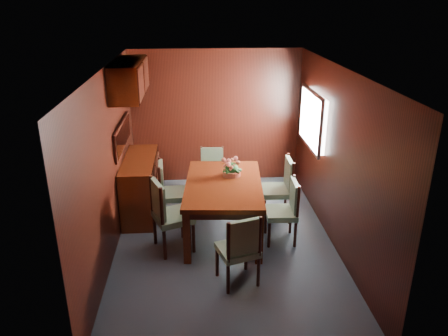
{
  "coord_description": "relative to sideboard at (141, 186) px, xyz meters",
  "views": [
    {
      "loc": [
        -0.39,
        -5.34,
        3.24
      ],
      "look_at": [
        0.0,
        0.16,
        1.05
      ],
      "focal_mm": 35.0,
      "sensor_mm": 36.0,
      "label": 1
    }
  ],
  "objects": [
    {
      "name": "ground",
      "position": [
        1.25,
        -1.0,
        -0.45
      ],
      "size": [
        4.5,
        4.5,
        0.0
      ],
      "primitive_type": "plane",
      "color": "#333C46",
      "rests_on": "ground"
    },
    {
      "name": "room_shell",
      "position": [
        1.15,
        -0.67,
        1.18
      ],
      "size": [
        3.06,
        4.52,
        2.41
      ],
      "color": "black",
      "rests_on": "ground"
    },
    {
      "name": "sideboard",
      "position": [
        0.0,
        0.0,
        0.0
      ],
      "size": [
        0.48,
        1.4,
        0.9
      ],
      "primitive_type": "cube",
      "color": "#381307",
      "rests_on": "ground"
    },
    {
      "name": "dining_table",
      "position": [
        1.25,
        -0.75,
        0.23
      ],
      "size": [
        1.18,
        1.77,
        0.79
      ],
      "rotation": [
        0.0,
        0.0,
        -0.08
      ],
      "color": "#381307",
      "rests_on": "ground"
    },
    {
      "name": "chair_left_near",
      "position": [
        0.47,
        -1.16,
        0.12
      ],
      "size": [
        0.61,
        0.63,
        1.03
      ],
      "rotation": [
        0.0,
        0.0,
        -1.19
      ],
      "color": "black",
      "rests_on": "ground"
    },
    {
      "name": "chair_left_far",
      "position": [
        0.46,
        -0.35,
        0.09
      ],
      "size": [
        0.47,
        0.49,
        0.97
      ],
      "rotation": [
        0.0,
        0.0,
        -1.51
      ],
      "color": "black",
      "rests_on": "ground"
    },
    {
      "name": "chair_right_near",
      "position": [
        2.1,
        -1.02,
        0.06
      ],
      "size": [
        0.43,
        0.45,
        0.92
      ],
      "rotation": [
        0.0,
        0.0,
        1.53
      ],
      "color": "black",
      "rests_on": "ground"
    },
    {
      "name": "chair_right_far",
      "position": [
        2.16,
        -0.35,
        0.1
      ],
      "size": [
        0.46,
        0.48,
        0.99
      ],
      "rotation": [
        0.0,
        0.0,
        1.54
      ],
      "color": "black",
      "rests_on": "ground"
    },
    {
      "name": "chair_head",
      "position": [
        1.36,
        -2.0,
        0.07
      ],
      "size": [
        0.55,
        0.54,
        0.93
      ],
      "rotation": [
        0.0,
        0.0,
        0.3
      ],
      "color": "black",
      "rests_on": "ground"
    },
    {
      "name": "chair_foot",
      "position": [
        1.14,
        0.51,
        0.03
      ],
      "size": [
        0.43,
        0.42,
        0.86
      ],
      "rotation": [
        0.0,
        0.0,
        3.08
      ],
      "color": "black",
      "rests_on": "ground"
    },
    {
      "name": "flower_centerpiece",
      "position": [
        1.39,
        -0.51,
        0.48
      ],
      "size": [
        0.28,
        0.28,
        0.28
      ],
      "color": "#A74B33",
      "rests_on": "dining_table"
    }
  ]
}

